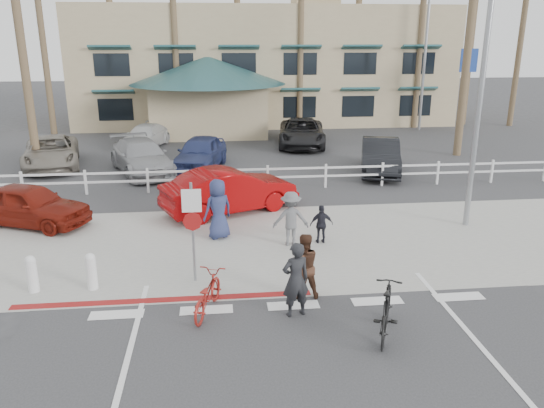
{
  "coord_description": "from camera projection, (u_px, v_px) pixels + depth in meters",
  "views": [
    {
      "loc": [
        -1.67,
        -10.28,
        5.94
      ],
      "look_at": [
        -0.16,
        3.75,
        1.5
      ],
      "focal_mm": 35.0,
      "sensor_mm": 36.0,
      "label": 1
    }
  ],
  "objects": [
    {
      "name": "palm_9",
      "position": [
        522.0,
        29.0,
        35.41
      ],
      "size": [
        4.0,
        4.0,
        13.0
      ],
      "primitive_type": null,
      "color": "#1E4E24",
      "rests_on": "ground"
    },
    {
      "name": "bollard_1",
      "position": [
        32.0,
        274.0,
        12.82
      ],
      "size": [
        0.26,
        0.26,
        0.95
      ],
      "primitive_type": null,
      "color": "silver",
      "rests_on": "ground"
    },
    {
      "name": "pedestrian_a",
      "position": [
        291.0,
        219.0,
        15.66
      ],
      "size": [
        1.11,
        0.69,
        1.65
      ],
      "primitive_type": "imported",
      "rotation": [
        0.0,
        0.0,
        3.07
      ],
      "color": "#5D5D61",
      "rests_on": "ground"
    },
    {
      "name": "streetlight_1",
      "position": [
        425.0,
        57.0,
        34.27
      ],
      "size": [
        0.6,
        2.0,
        9.5
      ],
      "primitive_type": null,
      "color": "gray",
      "rests_on": "ground"
    },
    {
      "name": "pedestrian_child",
      "position": [
        321.0,
        224.0,
        15.87
      ],
      "size": [
        0.7,
        0.29,
        1.19
      ],
      "primitive_type": "imported",
      "rotation": [
        0.0,
        0.0,
        3.14
      ],
      "color": "black",
      "rests_on": "ground"
    },
    {
      "name": "palm_1",
      "position": [
        41.0,
        28.0,
        32.23
      ],
      "size": [
        4.0,
        4.0,
        13.0
      ],
      "primitive_type": null,
      "color": "#1E4E24",
      "rests_on": "ground"
    },
    {
      "name": "car_white_sedan",
      "position": [
        230.0,
        191.0,
        18.68
      ],
      "size": [
        5.05,
        3.46,
        1.58
      ],
      "primitive_type": "imported",
      "rotation": [
        0.0,
        0.0,
        1.99
      ],
      "color": "#840406",
      "rests_on": "ground"
    },
    {
      "name": "bike_red",
      "position": [
        207.0,
        294.0,
        11.86
      ],
      "size": [
        1.1,
        1.84,
        0.91
      ],
      "primitive_type": "imported",
      "rotation": [
        0.0,
        0.0,
        2.84
      ],
      "color": "maroon",
      "rests_on": "ground"
    },
    {
      "name": "palm_8",
      "position": [
        474.0,
        13.0,
        35.75
      ],
      "size": [
        4.0,
        4.0,
        15.0
      ],
      "primitive_type": null,
      "color": "#1E4E24",
      "rests_on": "ground"
    },
    {
      "name": "bike_black",
      "position": [
        386.0,
        311.0,
        10.91
      ],
      "size": [
        1.21,
        1.95,
        1.13
      ],
      "primitive_type": "imported",
      "rotation": [
        0.0,
        0.0,
        2.75
      ],
      "color": "black",
      "rests_on": "ground"
    },
    {
      "name": "curb_red",
      "position": [
        164.0,
        300.0,
        12.53
      ],
      "size": [
        7.0,
        0.25,
        0.02
      ],
      "primitive_type": "cube",
      "color": "maroon",
      "rests_on": "ground"
    },
    {
      "name": "bike_path",
      "position": [
        314.0,
        373.0,
        9.81
      ],
      "size": [
        12.0,
        16.0,
        0.01
      ],
      "primitive_type": "cube",
      "color": "#333335",
      "rests_on": "ground"
    },
    {
      "name": "palm_11",
      "position": [
        472.0,
        15.0,
        25.91
      ],
      "size": [
        4.0,
        4.0,
        14.0
      ],
      "primitive_type": null,
      "color": "#1E4E24",
      "rests_on": "ground"
    },
    {
      "name": "cross_street",
      "position": [
        262.0,
        204.0,
        19.77
      ],
      "size": [
        40.0,
        5.0,
        0.01
      ],
      "primitive_type": "cube",
      "color": "#333335",
      "rests_on": "ground"
    },
    {
      "name": "building",
      "position": [
        261.0,
        42.0,
        39.61
      ],
      "size": [
        28.0,
        16.0,
        11.3
      ],
      "primitive_type": null,
      "color": "tan",
      "rests_on": "ground"
    },
    {
      "name": "pedestrian_b",
      "position": [
        218.0,
        209.0,
        16.18
      ],
      "size": [
        1.09,
        0.96,
        1.87
      ],
      "primitive_type": "imported",
      "rotation": [
        0.0,
        0.0,
        3.63
      ],
      "color": "navy",
      "rests_on": "ground"
    },
    {
      "name": "palm_5",
      "position": [
        301.0,
        28.0,
        33.87
      ],
      "size": [
        4.0,
        4.0,
        13.0
      ],
      "primitive_type": null,
      "color": "#1E4E24",
      "rests_on": "ground"
    },
    {
      "name": "palm_3",
      "position": [
        174.0,
        20.0,
        32.9
      ],
      "size": [
        4.0,
        4.0,
        14.0
      ],
      "primitive_type": null,
      "color": "#1E4E24",
      "rests_on": "ground"
    },
    {
      "name": "palm_2",
      "position": [
        109.0,
        3.0,
        33.14
      ],
      "size": [
        4.0,
        4.0,
        16.0
      ],
      "primitive_type": null,
      "color": "#1E4E24",
      "rests_on": "ground"
    },
    {
      "name": "lot_car_3",
      "position": [
        380.0,
        156.0,
        24.11
      ],
      "size": [
        2.82,
        4.98,
        1.55
      ],
      "primitive_type": "imported",
      "rotation": [
        0.0,
        0.0,
        -0.26
      ],
      "color": "black",
      "rests_on": "ground"
    },
    {
      "name": "car_red_compact",
      "position": [
        29.0,
        205.0,
        17.4
      ],
      "size": [
        4.4,
        3.11,
        1.39
      ],
      "primitive_type": "imported",
      "rotation": [
        0.0,
        0.0,
        1.17
      ],
      "color": "maroon",
      "rests_on": "ground"
    },
    {
      "name": "lot_car_2",
      "position": [
        200.0,
        153.0,
        24.81
      ],
      "size": [
        2.85,
        4.85,
        1.55
      ],
      "primitive_type": "imported",
      "rotation": [
        0.0,
        0.0,
        -0.24
      ],
      "color": "navy",
      "rests_on": "ground"
    },
    {
      "name": "info_sign",
      "position": [
        465.0,
        90.0,
        33.16
      ],
      "size": [
        1.2,
        0.16,
        5.6
      ],
      "primitive_type": null,
      "color": "navy",
      "rests_on": "ground"
    },
    {
      "name": "palm_10",
      "position": [
        20.0,
        36.0,
        23.1
      ],
      "size": [
        4.0,
        4.0,
        12.0
      ],
      "primitive_type": null,
      "color": "#1E4E24",
      "rests_on": "ground"
    },
    {
      "name": "parking_lot",
      "position": [
        247.0,
        152.0,
        28.77
      ],
      "size": [
        50.0,
        16.0,
        0.01
      ],
      "primitive_type": "cube",
      "color": "#333335",
      "rests_on": "ground"
    },
    {
      "name": "sidewalk_plaza",
      "position": [
        274.0,
        244.0,
        15.97
      ],
      "size": [
        22.0,
        7.0,
        0.01
      ],
      "primitive_type": "cube",
      "color": "gray",
      "rests_on": "ground"
    },
    {
      "name": "lot_car_4",
      "position": [
        145.0,
        136.0,
        29.8
      ],
      "size": [
        2.88,
        4.63,
        1.25
      ],
      "primitive_type": "imported",
      "rotation": [
        0.0,
        0.0,
        -0.28
      ],
      "color": "silver",
      "rests_on": "ground"
    },
    {
      "name": "lot_car_0",
      "position": [
        51.0,
        152.0,
        25.17
      ],
      "size": [
        3.56,
        5.68,
        1.46
      ],
      "primitive_type": "imported",
      "rotation": [
        0.0,
        0.0,
        0.23
      ],
      "color": "gray",
      "rests_on": "ground"
    },
    {
      "name": "rider_black",
      "position": [
        303.0,
        266.0,
        12.45
      ],
      "size": [
        0.85,
        0.7,
        1.62
      ],
      "primitive_type": "imported",
      "rotation": [
        0.0,
        0.0,
        3.26
      ],
      "color": "#43271A",
      "rests_on": "ground"
    },
    {
      "name": "lot_car_1",
      "position": [
        141.0,
        157.0,
        24.14
      ],
      "size": [
        3.8,
        5.55,
        1.49
      ],
      "primitive_type": "imported",
      "rotation": [
        0.0,
        0.0,
        0.37
      ],
      "color": "gray",
      "rests_on": "ground"
    },
    {
      "name": "rail_fence",
      "position": [
        270.0,
        177.0,
        21.56
      ],
      "size": [
        29.4,
        0.16,
        1.0
      ],
      "primitive_type": null,
      "color": "silver",
      "rests_on": "ground"
    },
    {
      "name": "ground",
      "position": [
        297.0,
        319.0,
        11.71
      ],
      "size": [
        140.0,
        140.0,
        0.0
      ],
      "primitive_type": "plane",
      "color": "#333335"
    },
    {
      "name": "palm_4",
      "position": [
        237.0,
        12.0,
        34.11
      ],
      "size": [
        4.0,
        4.0,
        15.0
      ],
      "primitive_type": null,
      "color": "#1E4E24",
      "rests_on": "ground"
    },
    {
      "name": "streetlight_0",
      "position": [
        481.0,
        87.0,
        16.24
      ],
      "size": [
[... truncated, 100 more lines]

